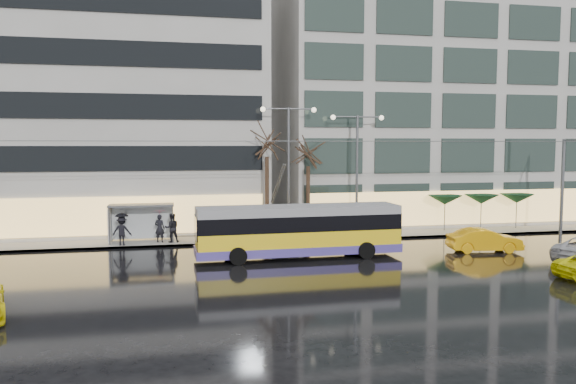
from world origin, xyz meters
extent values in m
plane|color=black|center=(0.00, 0.00, 0.00)|extent=(140.00, 140.00, 0.00)
cube|color=gray|center=(2.00, 14.00, 0.07)|extent=(80.00, 10.00, 0.15)
cube|color=slate|center=(2.00, 9.05, 0.07)|extent=(80.00, 0.10, 0.15)
cube|color=#A09E99|center=(-16.00, 19.00, 11.15)|extent=(34.00, 14.00, 22.00)
cube|color=#A09E99|center=(19.00, 19.00, 12.65)|extent=(32.00, 14.00, 25.00)
cube|color=yellow|center=(1.19, 4.05, 1.03)|extent=(11.85, 2.74, 1.47)
cube|color=#4A3C96|center=(1.19, 4.05, 0.54)|extent=(11.89, 2.78, 0.49)
cube|color=black|center=(1.19, 4.05, 2.11)|extent=(11.87, 2.76, 0.88)
cube|color=gray|center=(1.19, 4.05, 2.80)|extent=(11.85, 2.74, 0.49)
cube|color=black|center=(7.11, 4.19, 1.96)|extent=(0.11, 2.26, 1.28)
cube|color=black|center=(-4.73, 3.90, 1.96)|extent=(0.11, 2.26, 1.28)
cylinder|color=black|center=(4.89, 5.37, 0.49)|extent=(0.99, 0.37, 0.98)
cylinder|color=black|center=(4.95, 2.91, 0.49)|extent=(0.99, 0.37, 0.98)
cylinder|color=black|center=(-2.57, 5.19, 0.49)|extent=(0.99, 0.37, 0.98)
cylinder|color=black|center=(-2.51, 2.73, 0.49)|extent=(0.99, 0.37, 0.98)
cylinder|color=#595B60|center=(0.18, 4.96, 4.22)|extent=(0.15, 3.66, 2.58)
cylinder|color=#595B60|center=(0.17, 5.45, 4.22)|extent=(0.15, 3.66, 2.58)
cylinder|color=#595B60|center=(22.00, 8.50, 3.50)|extent=(0.24, 0.24, 7.00)
cylinder|color=#595B60|center=(1.00, 5.75, 6.80)|extent=(42.00, 0.04, 0.04)
cylinder|color=#595B60|center=(1.00, 6.25, 6.80)|extent=(42.00, 0.04, 0.04)
cube|color=#595B60|center=(-8.00, 10.50, 2.60)|extent=(4.20, 1.60, 0.12)
cube|color=silver|center=(-8.00, 11.20, 1.35)|extent=(4.00, 0.05, 2.20)
cube|color=white|center=(-10.05, 10.50, 1.35)|extent=(0.10, 1.40, 2.20)
cylinder|color=#595B60|center=(-10.00, 9.80, 1.35)|extent=(0.10, 0.10, 2.40)
cylinder|color=#595B60|center=(-10.00, 11.20, 1.35)|extent=(0.10, 0.10, 2.40)
cylinder|color=#595B60|center=(-6.00, 9.80, 1.35)|extent=(0.10, 0.10, 2.40)
cylinder|color=#595B60|center=(-6.00, 11.20, 1.35)|extent=(0.10, 0.10, 2.40)
cylinder|color=#595B60|center=(2.00, 10.80, 4.65)|extent=(0.18, 0.18, 9.00)
cylinder|color=#595B60|center=(1.10, 10.80, 9.05)|extent=(1.80, 0.10, 0.10)
cylinder|color=#595B60|center=(2.90, 10.80, 9.05)|extent=(1.80, 0.10, 0.10)
sphere|color=#FFF2CC|center=(0.20, 10.80, 9.00)|extent=(0.36, 0.36, 0.36)
sphere|color=#FFF2CC|center=(3.80, 10.80, 9.00)|extent=(0.36, 0.36, 0.36)
cylinder|color=#595B60|center=(7.00, 10.80, 4.40)|extent=(0.18, 0.18, 8.50)
cylinder|color=#595B60|center=(6.10, 10.80, 8.55)|extent=(1.80, 0.10, 0.10)
cylinder|color=#595B60|center=(7.90, 10.80, 8.55)|extent=(1.80, 0.10, 0.10)
sphere|color=#FFF2CC|center=(5.20, 10.80, 8.50)|extent=(0.36, 0.36, 0.36)
sphere|color=#FFF2CC|center=(8.80, 10.80, 8.50)|extent=(0.36, 0.36, 0.36)
cylinder|color=black|center=(0.50, 11.00, 2.95)|extent=(0.28, 0.28, 5.60)
cylinder|color=black|center=(3.50, 11.20, 2.60)|extent=(0.28, 0.28, 4.90)
cylinder|color=#595B60|center=(14.00, 11.00, 1.25)|extent=(0.06, 0.06, 2.20)
cone|color=#0F381C|center=(14.00, 11.00, 2.45)|extent=(2.50, 2.50, 0.70)
cylinder|color=#595B60|center=(17.00, 11.00, 1.25)|extent=(0.06, 0.06, 2.20)
cone|color=#0F381C|center=(17.00, 11.00, 2.45)|extent=(2.50, 2.50, 0.70)
cylinder|color=#595B60|center=(20.00, 11.00, 1.25)|extent=(0.06, 0.06, 2.20)
cone|color=#0F381C|center=(20.00, 11.00, 2.45)|extent=(2.50, 2.50, 0.70)
imported|color=#FFAE0D|center=(12.79, 3.47, 0.73)|extent=(4.60, 2.19, 1.45)
imported|color=black|center=(-6.83, 10.13, 1.08)|extent=(0.79, 0.66, 1.85)
imported|color=#FF5491|center=(-6.83, 10.13, 1.90)|extent=(1.25, 1.26, 0.88)
imported|color=black|center=(-6.05, 9.94, 1.11)|extent=(1.00, 0.82, 1.92)
imported|color=black|center=(-9.18, 9.46, 1.09)|extent=(1.31, 0.89, 1.87)
imported|color=black|center=(-9.18, 9.46, 1.90)|extent=(0.95, 0.95, 0.72)
camera|label=1|loc=(-5.98, -27.49, 6.62)|focal=35.00mm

